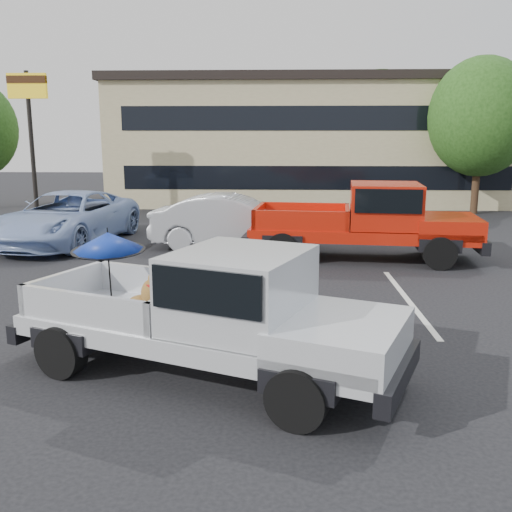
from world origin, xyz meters
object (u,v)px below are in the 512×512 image
(motel_sign, at_px, (29,105))
(silver_sedan, at_px, (234,222))
(tree_back, at_px, (379,118))
(red_pickup, at_px, (377,218))
(blue_suv, at_px, (67,218))
(silver_pickup, at_px, (224,308))
(tree_right, at_px, (481,117))

(motel_sign, xyz_separation_m, silver_sedan, (8.90, -6.46, -3.83))
(motel_sign, height_order, tree_back, tree_back)
(tree_back, height_order, red_pickup, tree_back)
(tree_back, distance_m, blue_suv, 20.54)
(red_pickup, height_order, blue_suv, red_pickup)
(red_pickup, xyz_separation_m, blue_suv, (-9.49, 2.00, -0.33))
(tree_back, relative_size, silver_pickup, 1.18)
(motel_sign, height_order, blue_suv, motel_sign)
(tree_right, bearing_deg, silver_pickup, -117.69)
(tree_back, distance_m, silver_sedan, 18.28)
(tree_right, bearing_deg, tree_back, 110.56)
(tree_right, relative_size, silver_sedan, 1.35)
(red_pickup, xyz_separation_m, silver_sedan, (-4.10, 1.45, -0.34))
(tree_right, xyz_separation_m, tree_back, (-3.00, 8.00, 0.20))
(silver_pickup, distance_m, red_pickup, 8.92)
(motel_sign, distance_m, blue_suv, 7.87)
(silver_sedan, bearing_deg, motel_sign, 59.25)
(tree_right, distance_m, red_pickup, 11.98)
(tree_right, distance_m, silver_sedan, 13.61)
(tree_back, relative_size, red_pickup, 1.07)
(tree_back, distance_m, red_pickup, 18.45)
(red_pickup, relative_size, silver_sedan, 1.33)
(red_pickup, bearing_deg, tree_right, 65.10)
(silver_pickup, bearing_deg, motel_sign, 142.91)
(tree_right, relative_size, blue_suv, 1.13)
(red_pickup, relative_size, blue_suv, 1.11)
(silver_sedan, height_order, blue_suv, blue_suv)
(motel_sign, height_order, red_pickup, motel_sign)
(tree_back, bearing_deg, motel_sign, -147.99)
(silver_pickup, bearing_deg, tree_back, 98.42)
(red_pickup, bearing_deg, tree_back, 86.77)
(tree_back, relative_size, blue_suv, 1.19)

